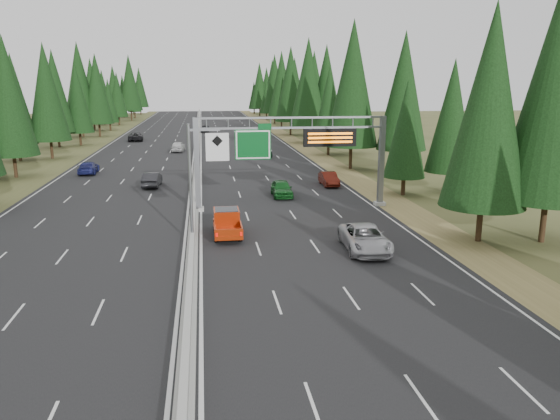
# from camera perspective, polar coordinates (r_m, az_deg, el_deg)

# --- Properties ---
(road) EXTENTS (32.00, 260.00, 0.08)m
(road) POSITION_cam_1_polar(r_m,az_deg,el_deg) (90.99, -8.61, 6.27)
(road) COLOR black
(road) RESTS_ON ground
(shoulder_right) EXTENTS (3.60, 260.00, 0.06)m
(shoulder_right) POSITION_cam_1_polar(r_m,az_deg,el_deg) (92.55, 2.55, 6.51)
(shoulder_right) COLOR olive
(shoulder_right) RESTS_ON ground
(shoulder_left) EXTENTS (3.60, 260.00, 0.06)m
(shoulder_left) POSITION_cam_1_polar(r_m,az_deg,el_deg) (92.89, -19.71, 5.79)
(shoulder_left) COLOR #414A22
(shoulder_left) RESTS_ON ground
(median_barrier) EXTENTS (0.70, 260.00, 0.85)m
(median_barrier) POSITION_cam_1_polar(r_m,az_deg,el_deg) (90.95, -8.62, 6.51)
(median_barrier) COLOR #9A9A95
(median_barrier) RESTS_ON road
(sign_gantry) EXTENTS (16.75, 0.98, 7.80)m
(sign_gantry) POSITION_cam_1_polar(r_m,az_deg,el_deg) (46.27, 2.01, 6.49)
(sign_gantry) COLOR slate
(sign_gantry) RESTS_ON road
(hov_sign_pole) EXTENTS (2.80, 0.50, 8.00)m
(hov_sign_pole) POSITION_cam_1_polar(r_m,az_deg,el_deg) (35.82, -8.44, 3.56)
(hov_sign_pole) COLOR slate
(hov_sign_pole) RESTS_ON road
(tree_row_right) EXTENTS (11.99, 239.66, 18.60)m
(tree_row_right) POSITION_cam_1_polar(r_m,az_deg,el_deg) (90.18, 5.51, 12.42)
(tree_row_right) COLOR black
(tree_row_right) RESTS_ON ground
(tree_row_left) EXTENTS (11.76, 242.34, 18.93)m
(tree_row_left) POSITION_cam_1_polar(r_m,az_deg,el_deg) (78.74, -25.32, 11.08)
(tree_row_left) COLOR black
(tree_row_left) RESTS_ON ground
(silver_minivan) EXTENTS (2.96, 5.88, 1.60)m
(silver_minivan) POSITION_cam_1_polar(r_m,az_deg,el_deg) (35.46, 8.87, -2.93)
(silver_minivan) COLOR #ACABB0
(silver_minivan) RESTS_ON road
(red_pickup) EXTENTS (1.89, 5.29, 1.72)m
(red_pickup) POSITION_cam_1_polar(r_m,az_deg,el_deg) (38.98, -5.58, -1.14)
(red_pickup) COLOR black
(red_pickup) RESTS_ON road
(car_ahead_green) EXTENTS (1.92, 4.58, 1.55)m
(car_ahead_green) POSITION_cam_1_polar(r_m,az_deg,el_deg) (51.82, 0.17, 2.27)
(car_ahead_green) COLOR #13561C
(car_ahead_green) RESTS_ON road
(car_ahead_dkred) EXTENTS (1.51, 4.29, 1.41)m
(car_ahead_dkred) POSITION_cam_1_polar(r_m,az_deg,el_deg) (57.73, 5.13, 3.26)
(car_ahead_dkred) COLOR #57150C
(car_ahead_dkred) RESTS_ON road
(car_ahead_dkgrey) EXTENTS (2.29, 5.49, 1.59)m
(car_ahead_dkgrey) POSITION_cam_1_polar(r_m,az_deg,el_deg) (80.98, -1.77, 6.18)
(car_ahead_dkgrey) COLOR black
(car_ahead_dkgrey) RESTS_ON road
(car_ahead_white) EXTENTS (3.01, 5.80, 1.56)m
(car_ahead_white) POSITION_cam_1_polar(r_m,az_deg,el_deg) (108.45, -3.70, 7.90)
(car_ahead_white) COLOR silver
(car_ahead_white) RESTS_ON road
(car_ahead_far) EXTENTS (2.10, 4.71, 1.57)m
(car_ahead_far) POSITION_cam_1_polar(r_m,az_deg,el_deg) (123.81, -7.83, 8.44)
(car_ahead_far) COLOR black
(car_ahead_far) RESTS_ON road
(car_onc_near) EXTENTS (1.83, 4.65, 1.51)m
(car_onc_near) POSITION_cam_1_polar(r_m,az_deg,el_deg) (58.40, -13.24, 3.13)
(car_onc_near) COLOR black
(car_onc_near) RESTS_ON road
(car_onc_blue) EXTENTS (2.27, 5.10, 1.45)m
(car_onc_blue) POSITION_cam_1_polar(r_m,az_deg,el_deg) (69.10, -19.39, 4.21)
(car_onc_blue) COLOR navy
(car_onc_blue) RESTS_ON road
(car_onc_white) EXTENTS (2.27, 4.89, 1.62)m
(car_onc_white) POSITION_cam_1_polar(r_m,az_deg,el_deg) (88.26, -10.61, 6.55)
(car_onc_white) COLOR silver
(car_onc_white) RESTS_ON road
(car_onc_far) EXTENTS (3.06, 5.91, 1.59)m
(car_onc_far) POSITION_cam_1_polar(r_m,az_deg,el_deg) (106.88, -14.85, 7.43)
(car_onc_far) COLOR black
(car_onc_far) RESTS_ON road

